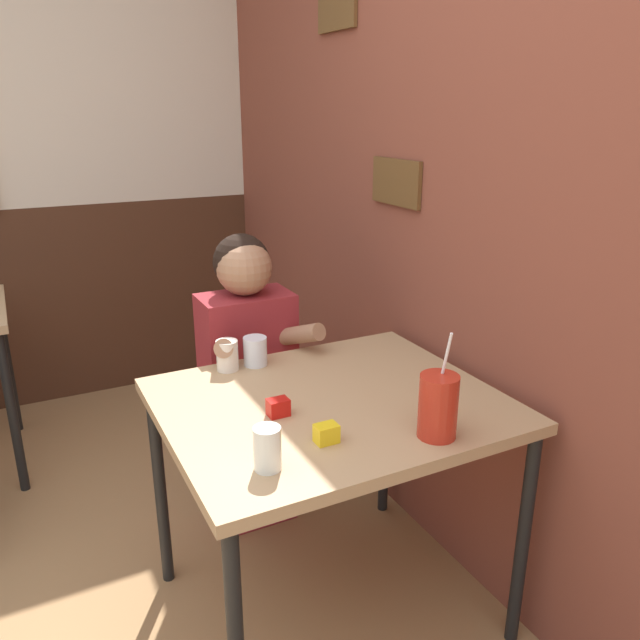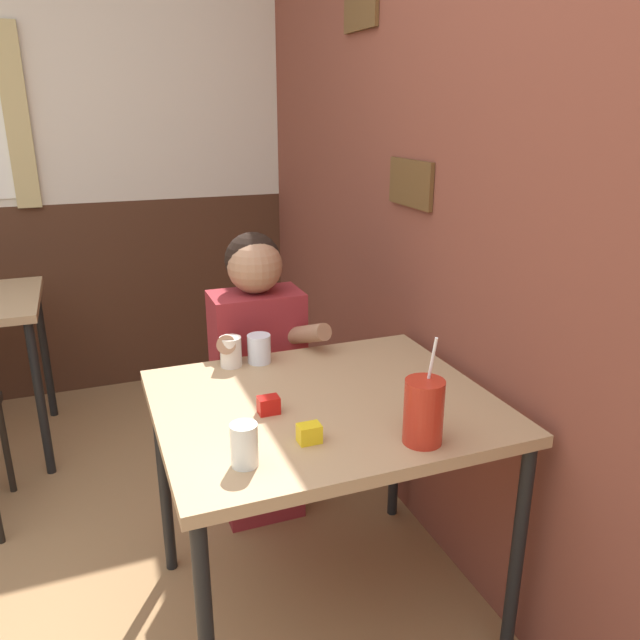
# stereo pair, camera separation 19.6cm
# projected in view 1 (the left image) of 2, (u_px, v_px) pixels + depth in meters

# --- Properties ---
(brick_wall_right) EXTENTS (0.08, 4.50, 2.70)m
(brick_wall_right) POSITION_uv_depth(u_px,v_px,m) (352.00, 169.00, 2.64)
(brick_wall_right) COLOR brown
(brick_wall_right) RESTS_ON ground_plane
(main_table) EXTENTS (0.98, 0.84, 0.77)m
(main_table) POSITION_uv_depth(u_px,v_px,m) (330.00, 421.00, 1.88)
(main_table) COLOR tan
(main_table) RESTS_ON ground_plane
(person_seated) EXTENTS (0.42, 0.41, 1.17)m
(person_seated) POSITION_uv_depth(u_px,v_px,m) (249.00, 378.00, 2.38)
(person_seated) COLOR maroon
(person_seated) RESTS_ON ground_plane
(cocktail_pitcher) EXTENTS (0.10, 0.10, 0.29)m
(cocktail_pitcher) POSITION_uv_depth(u_px,v_px,m) (438.00, 406.00, 1.63)
(cocktail_pitcher) COLOR #B22819
(cocktail_pitcher) RESTS_ON main_table
(glass_near_pitcher) EXTENTS (0.08, 0.08, 0.10)m
(glass_near_pitcher) POSITION_uv_depth(u_px,v_px,m) (255.00, 351.00, 2.10)
(glass_near_pitcher) COLOR silver
(glass_near_pitcher) RESTS_ON main_table
(glass_center) EXTENTS (0.07, 0.07, 0.11)m
(glass_center) POSITION_uv_depth(u_px,v_px,m) (267.00, 448.00, 1.49)
(glass_center) COLOR silver
(glass_center) RESTS_ON main_table
(glass_far_side) EXTENTS (0.07, 0.07, 0.10)m
(glass_far_side) POSITION_uv_depth(u_px,v_px,m) (227.00, 355.00, 2.06)
(glass_far_side) COLOR silver
(glass_far_side) RESTS_ON main_table
(condiment_ketchup) EXTENTS (0.06, 0.04, 0.05)m
(condiment_ketchup) POSITION_uv_depth(u_px,v_px,m) (278.00, 407.00, 1.76)
(condiment_ketchup) COLOR #B7140F
(condiment_ketchup) RESTS_ON main_table
(condiment_mustard) EXTENTS (0.06, 0.04, 0.05)m
(condiment_mustard) POSITION_uv_depth(u_px,v_px,m) (326.00, 433.00, 1.62)
(condiment_mustard) COLOR yellow
(condiment_mustard) RESTS_ON main_table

